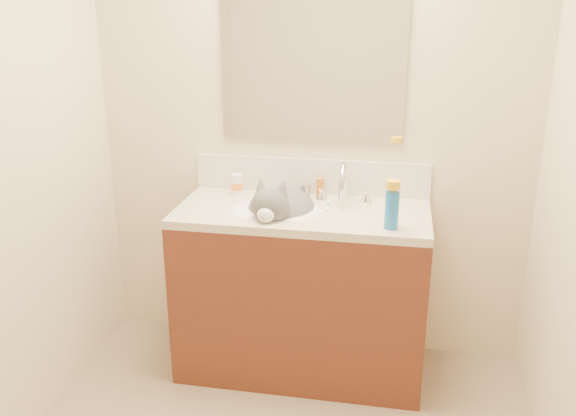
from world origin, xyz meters
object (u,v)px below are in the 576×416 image
at_px(cat, 280,211).
at_px(spray_can, 392,210).
at_px(vanity_cabinet, 302,294).
at_px(silver_jar, 305,190).
at_px(pill_bottle, 237,184).
at_px(basin, 276,224).
at_px(amber_bottle, 320,187).
at_px(faucet, 344,186).

distance_m(cat, spray_can, 0.56).
bearing_deg(cat, vanity_cabinet, 8.44).
bearing_deg(silver_jar, pill_bottle, -173.87).
relative_size(silver_jar, spray_can, 0.39).
distance_m(pill_bottle, silver_jar, 0.35).
bearing_deg(vanity_cabinet, basin, -165.96).
xyz_separation_m(cat, silver_jar, (0.09, 0.21, 0.05)).
height_order(pill_bottle, silver_jar, pill_bottle).
xyz_separation_m(pill_bottle, silver_jar, (0.35, 0.04, -0.02)).
height_order(vanity_cabinet, silver_jar, silver_jar).
height_order(cat, spray_can, cat).
bearing_deg(spray_can, pill_bottle, 156.16).
bearing_deg(amber_bottle, faucet, -28.89).
relative_size(basin, cat, 0.93).
bearing_deg(basin, spray_can, -15.13).
distance_m(silver_jar, spray_can, 0.59).
bearing_deg(basin, faucet, 29.12).
height_order(vanity_cabinet, amber_bottle, amber_bottle).
bearing_deg(faucet, cat, -153.71).
distance_m(basin, spray_can, 0.58).
bearing_deg(faucet, spray_can, -52.60).
height_order(basin, amber_bottle, amber_bottle).
distance_m(pill_bottle, spray_can, 0.86).
bearing_deg(silver_jar, faucet, -19.59).
bearing_deg(vanity_cabinet, spray_can, -22.75).
distance_m(faucet, spray_can, 0.39).
relative_size(basin, spray_can, 2.71).
distance_m(basin, faucet, 0.38).
distance_m(basin, cat, 0.06).
height_order(basin, cat, cat).
bearing_deg(pill_bottle, faucet, -3.57).
xyz_separation_m(pill_bottle, amber_bottle, (0.42, 0.03, -0.00)).
distance_m(vanity_cabinet, amber_bottle, 0.54).
xyz_separation_m(vanity_cabinet, basin, (-0.12, -0.03, 0.38)).
distance_m(cat, pill_bottle, 0.32).
bearing_deg(cat, amber_bottle, 57.33).
xyz_separation_m(faucet, silver_jar, (-0.20, 0.07, -0.05)).
xyz_separation_m(cat, spray_can, (0.53, -0.17, 0.10)).
xyz_separation_m(vanity_cabinet, silver_jar, (-0.02, 0.21, 0.48)).
bearing_deg(cat, spray_can, -12.30).
distance_m(vanity_cabinet, spray_can, 0.70).
height_order(pill_bottle, amber_bottle, pill_bottle).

